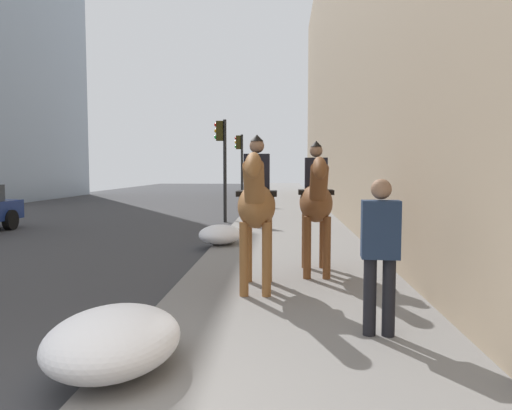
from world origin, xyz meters
TOP-DOWN VIEW (x-y plane):
  - mounted_horse_near at (4.11, -1.28)m, footprint 2.15×0.60m
  - mounted_horse_far at (5.27, -2.23)m, footprint 2.15×0.60m
  - pedestrian_greeting at (2.17, -2.71)m, footprint 0.29×0.42m
  - traffic_light_near_curb at (14.41, 0.52)m, footprint 0.20×0.44m
  - traffic_light_far_curb at (22.22, 0.57)m, footprint 0.20×0.44m
  - snow_pile_near at (1.13, -0.15)m, footprint 1.54×1.18m
  - snow_pile_far at (8.55, -0.15)m, footprint 1.32×1.02m

SIDE VIEW (x-z plane):
  - snow_pile_far at x=8.55m, z-range 0.12..0.58m
  - snow_pile_near at x=1.13m, z-range 0.12..0.65m
  - pedestrian_greeting at x=2.17m, z-range 0.25..1.95m
  - mounted_horse_far at x=5.27m, z-range 0.24..2.53m
  - mounted_horse_near at x=4.11m, z-range 0.26..2.57m
  - traffic_light_near_curb at x=14.41m, z-range 0.63..4.31m
  - traffic_light_far_curb at x=22.22m, z-range 0.64..4.33m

